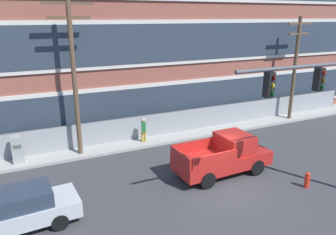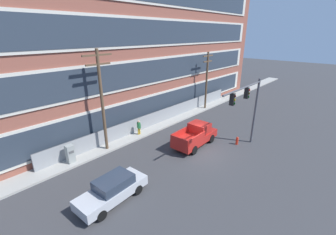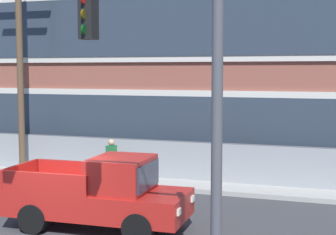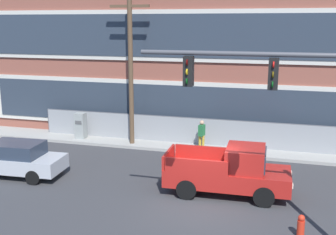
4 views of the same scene
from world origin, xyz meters
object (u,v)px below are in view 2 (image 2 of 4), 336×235
object	(u,v)px
pickup_truck_red	(196,135)
pedestrian_near_cabinet	(139,127)
utility_pole_near_corner	(102,98)
fire_hydrant	(237,141)
electrical_cabinet	(70,155)
utility_pole_midblock	(207,79)
sedan_silver	(113,189)
traffic_signal_mast	(248,102)

from	to	relation	value
pickup_truck_red	pedestrian_near_cabinet	xyz separation A→B (m)	(-2.25, 5.45, 0.03)
utility_pole_near_corner	fire_hydrant	size ratio (longest dim) A/B	11.30
pedestrian_near_cabinet	fire_hydrant	bearing A→B (deg)	-59.45
electrical_cabinet	fire_hydrant	distance (m)	14.72
utility_pole_near_corner	utility_pole_midblock	size ratio (longest dim) A/B	1.15
pickup_truck_red	utility_pole_midblock	xyz separation A→B (m)	(9.67, 5.27, 3.29)
utility_pole_midblock	electrical_cabinet	size ratio (longest dim) A/B	4.63
sedan_silver	utility_pole_midblock	world-z (taller)	utility_pole_midblock
electrical_cabinet	fire_hydrant	world-z (taller)	electrical_cabinet
electrical_cabinet	pickup_truck_red	bearing A→B (deg)	-30.22
pickup_truck_red	utility_pole_near_corner	xyz separation A→B (m)	(-6.18, 5.32, 3.94)
pickup_truck_red	utility_pole_near_corner	bearing A→B (deg)	139.27
traffic_signal_mast	electrical_cabinet	bearing A→B (deg)	141.60
sedan_silver	electrical_cabinet	bearing A→B (deg)	88.03
pickup_truck_red	fire_hydrant	xyz separation A→B (m)	(2.68, -2.90, -0.57)
traffic_signal_mast	sedan_silver	world-z (taller)	traffic_signal_mast
sedan_silver	pedestrian_near_cabinet	world-z (taller)	pedestrian_near_cabinet
fire_hydrant	traffic_signal_mast	bearing A→B (deg)	-123.94
utility_pole_near_corner	fire_hydrant	bearing A→B (deg)	-42.86
traffic_signal_mast	fire_hydrant	xyz separation A→B (m)	(0.53, 0.79, -4.07)
traffic_signal_mast	pedestrian_near_cabinet	distance (m)	10.71
utility_pole_midblock	electrical_cabinet	xyz separation A→B (m)	(-19.09, 0.22, -3.40)
pickup_truck_red	electrical_cabinet	world-z (taller)	pickup_truck_red
utility_pole_midblock	pedestrian_near_cabinet	world-z (taller)	utility_pole_midblock
traffic_signal_mast	fire_hydrant	size ratio (longest dim) A/B	8.39
traffic_signal_mast	utility_pole_near_corner	size ratio (longest dim) A/B	0.74
sedan_silver	electrical_cabinet	world-z (taller)	electrical_cabinet
utility_pole_midblock	pedestrian_near_cabinet	bearing A→B (deg)	179.13
utility_pole_near_corner	pedestrian_near_cabinet	xyz separation A→B (m)	(3.93, 0.13, -3.92)
utility_pole_near_corner	pedestrian_near_cabinet	size ratio (longest dim) A/B	5.21
utility_pole_midblock	fire_hydrant	distance (m)	11.42
traffic_signal_mast	pickup_truck_red	distance (m)	5.52
pickup_truck_red	sedan_silver	world-z (taller)	pickup_truck_red
sedan_silver	utility_pole_near_corner	xyz separation A→B (m)	(3.45, 5.86, 4.09)
utility_pole_midblock	pedestrian_near_cabinet	xyz separation A→B (m)	(-11.92, 0.18, -3.26)
pickup_truck_red	electrical_cabinet	size ratio (longest dim) A/B	3.04
sedan_silver	utility_pole_near_corner	bearing A→B (deg)	59.54
traffic_signal_mast	fire_hydrant	distance (m)	4.18
electrical_cabinet	utility_pole_midblock	bearing A→B (deg)	-0.66
traffic_signal_mast	utility_pole_midblock	world-z (taller)	utility_pole_midblock
utility_pole_midblock	electrical_cabinet	world-z (taller)	utility_pole_midblock
traffic_signal_mast	electrical_cabinet	xyz separation A→B (m)	(-11.57, 9.17, -3.62)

